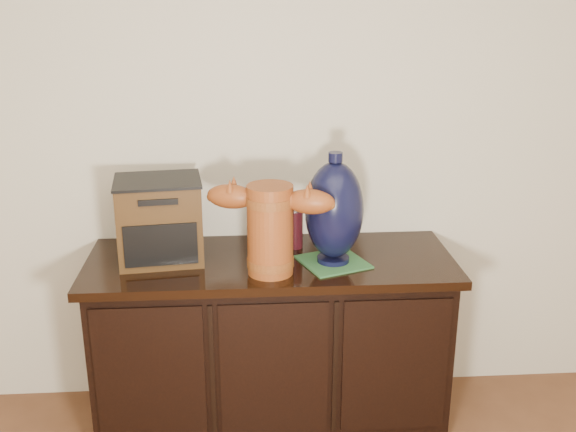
{
  "coord_description": "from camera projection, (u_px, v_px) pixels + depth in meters",
  "views": [
    {
      "loc": [
        -0.1,
        -0.25,
        1.78
      ],
      "look_at": [
        0.07,
        2.18,
        0.95
      ],
      "focal_mm": 42.0,
      "sensor_mm": 36.0,
      "label": 1
    }
  ],
  "objects": [
    {
      "name": "sideboard",
      "position": [
        271.0,
        341.0,
        2.8
      ],
      "size": [
        1.46,
        0.56,
        0.75
      ],
      "color": "black",
      "rests_on": "ground"
    },
    {
      "name": "terracotta_vessel",
      "position": [
        270.0,
        224.0,
        2.49
      ],
      "size": [
        0.49,
        0.22,
        0.34
      ],
      "rotation": [
        0.0,
        0.0,
        -0.28
      ],
      "color": "#91451A",
      "rests_on": "sideboard"
    },
    {
      "name": "tv_radio",
      "position": [
        160.0,
        220.0,
        2.62
      ],
      "size": [
        0.36,
        0.3,
        0.33
      ],
      "rotation": [
        0.0,
        0.0,
        0.12
      ],
      "color": "#3D260F",
      "rests_on": "sideboard"
    },
    {
      "name": "green_mat",
      "position": [
        333.0,
        262.0,
        2.64
      ],
      "size": [
        0.3,
        0.3,
        0.01
      ],
      "primitive_type": "cube",
      "rotation": [
        0.0,
        0.0,
        0.36
      ],
      "color": "#2B6031",
      "rests_on": "sideboard"
    },
    {
      "name": "lamp_base",
      "position": [
        334.0,
        211.0,
        2.57
      ],
      "size": [
        0.29,
        0.29,
        0.44
      ],
      "rotation": [
        0.0,
        0.0,
        0.36
      ],
      "color": "black",
      "rests_on": "green_mat"
    },
    {
      "name": "spray_can",
      "position": [
        295.0,
        226.0,
        2.77
      ],
      "size": [
        0.06,
        0.06,
        0.19
      ],
      "color": "#560E1A",
      "rests_on": "sideboard"
    }
  ]
}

